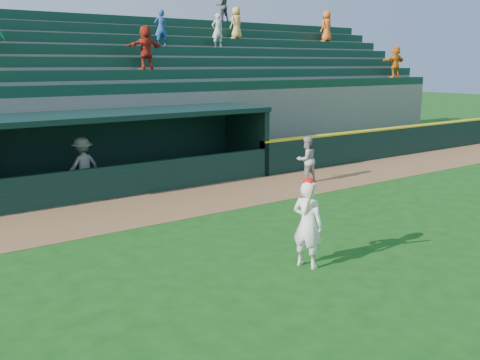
{
  "coord_description": "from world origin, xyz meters",
  "views": [
    {
      "loc": [
        -7.02,
        -8.23,
        3.93
      ],
      "look_at": [
        0.0,
        1.6,
        1.3
      ],
      "focal_mm": 40.0,
      "sensor_mm": 36.0,
      "label": 1
    }
  ],
  "objects": [
    {
      "name": "ground",
      "position": [
        0.0,
        0.0,
        0.0
      ],
      "size": [
        120.0,
        120.0,
        0.0
      ],
      "primitive_type": "plane",
      "color": "#134711",
      "rests_on": "ground"
    },
    {
      "name": "warning_track",
      "position": [
        0.0,
        4.9,
        0.01
      ],
      "size": [
        40.0,
        3.0,
        0.01
      ],
      "primitive_type": "cube",
      "color": "brown",
      "rests_on": "ground"
    },
    {
      "name": "field_wall_right",
      "position": [
        12.25,
        6.55,
        0.6
      ],
      "size": [
        15.5,
        0.3,
        1.2
      ],
      "primitive_type": "cube",
      "color": "black",
      "rests_on": "ground"
    },
    {
      "name": "wall_stripe_right",
      "position": [
        12.25,
        6.55,
        1.23
      ],
      "size": [
        15.5,
        0.32,
        0.06
      ],
      "primitive_type": "cube",
      "color": "yellow",
      "rests_on": "field_wall_right"
    },
    {
      "name": "dugout_player_front",
      "position": [
        5.09,
        4.89,
        0.78
      ],
      "size": [
        0.78,
        0.62,
        1.57
      ],
      "primitive_type": "imported",
      "rotation": [
        0.0,
        0.0,
        3.11
      ],
      "color": "#A9AAA4",
      "rests_on": "ground"
    },
    {
      "name": "dugout_player_inside",
      "position": [
        -1.63,
        7.58,
        0.88
      ],
      "size": [
        1.27,
        0.92,
        1.77
      ],
      "primitive_type": "imported",
      "rotation": [
        0.0,
        0.0,
        3.39
      ],
      "color": "gray",
      "rests_on": "ground"
    },
    {
      "name": "dugout",
      "position": [
        0.0,
        8.0,
        1.36
      ],
      "size": [
        9.4,
        2.8,
        2.46
      ],
      "color": "slate",
      "rests_on": "ground"
    },
    {
      "name": "stands",
      "position": [
        0.03,
        12.57,
        2.39
      ],
      "size": [
        34.5,
        6.25,
        7.41
      ],
      "color": "slate",
      "rests_on": "ground"
    },
    {
      "name": "batter_at_plate",
      "position": [
        -0.14,
        -0.87,
        0.91
      ],
      "size": [
        0.61,
        0.83,
        1.82
      ],
      "color": "white",
      "rests_on": "ground"
    }
  ]
}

